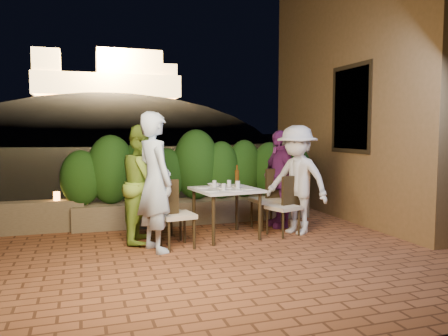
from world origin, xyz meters
name	(u,v)px	position (x,y,z in m)	size (l,w,h in m)	color
ground	(226,260)	(0.00, 0.00, -0.02)	(400.00, 400.00, 0.00)	black
terrace_floor	(215,254)	(0.00, 0.50, -0.07)	(7.00, 6.00, 0.15)	brown
building_wall	(373,84)	(3.60, 2.00, 2.50)	(1.60, 5.00, 5.00)	olive
window_pane	(352,109)	(2.82, 1.50, 2.00)	(0.08, 1.00, 1.40)	black
window_frame	(352,109)	(2.81, 1.50, 2.00)	(0.06, 1.15, 1.55)	black
planter	(196,211)	(0.20, 2.30, 0.20)	(4.20, 0.55, 0.40)	brown
hedge	(196,169)	(0.20, 2.30, 0.95)	(4.00, 0.70, 1.10)	#1A4111
parapet	(10,218)	(-2.80, 2.30, 0.25)	(2.20, 0.30, 0.50)	brown
hill	(110,170)	(2.00, 60.00, -4.00)	(52.00, 40.00, 22.00)	black
fortress	(108,68)	(2.00, 60.00, 10.50)	(26.00, 8.00, 8.00)	#FFCC7A
dining_table	(226,213)	(0.35, 1.07, 0.38)	(0.91, 0.91, 0.75)	white
plate_nw	(212,191)	(0.06, 0.84, 0.76)	(0.21, 0.21, 0.01)	white
plate_sw	(203,187)	(0.04, 1.28, 0.76)	(0.23, 0.23, 0.01)	white
plate_ne	(248,189)	(0.63, 0.89, 0.76)	(0.20, 0.20, 0.01)	white
plate_se	(236,185)	(0.60, 1.31, 0.76)	(0.22, 0.22, 0.01)	white
plate_centre	(225,188)	(0.34, 1.10, 0.76)	(0.24, 0.24, 0.01)	white
plate_front	(237,190)	(0.41, 0.78, 0.76)	(0.22, 0.22, 0.01)	white
glass_nw	(224,187)	(0.24, 0.87, 0.80)	(0.06, 0.06, 0.10)	silver
glass_sw	(214,184)	(0.22, 1.26, 0.80)	(0.06, 0.06, 0.11)	silver
glass_ne	(238,185)	(0.50, 0.98, 0.81)	(0.07, 0.07, 0.12)	silver
glass_se	(229,184)	(0.44, 1.20, 0.80)	(0.06, 0.06, 0.11)	silver
beer_bottle	(237,176)	(0.55, 1.16, 0.92)	(0.07, 0.07, 0.34)	#46280B
bowl	(214,185)	(0.24, 1.34, 0.77)	(0.19, 0.19, 0.05)	white
chair_left_front	(177,214)	(-0.48, 0.71, 0.48)	(0.44, 0.44, 0.95)	black
chair_left_back	(165,210)	(-0.55, 1.21, 0.44)	(0.41, 0.41, 0.89)	black
chair_right_front	(283,206)	(1.24, 0.94, 0.46)	(0.42, 0.42, 0.91)	black
chair_right_back	(267,199)	(1.19, 1.45, 0.50)	(0.46, 0.46, 0.99)	black
diner_blue	(155,182)	(-0.79, 0.66, 0.93)	(0.68, 0.45, 1.87)	silver
diner_green	(144,184)	(-0.86, 1.21, 0.85)	(0.83, 0.64, 1.70)	#87B438
diner_white	(297,180)	(1.49, 0.97, 0.85)	(1.10, 0.63, 1.70)	silver
diner_purple	(280,179)	(1.44, 1.51, 0.81)	(0.95, 0.40, 1.63)	#762879
parapet_lamp	(57,196)	(-2.11, 2.30, 0.57)	(0.10, 0.10, 0.14)	orange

